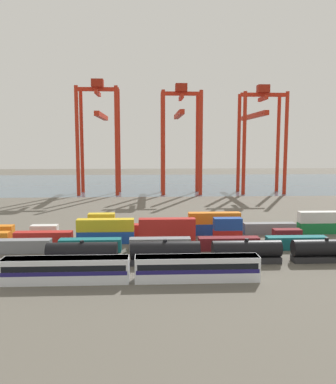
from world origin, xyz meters
name	(u,v)px	position (x,y,z in m)	size (l,w,h in m)	color
ground_plane	(149,213)	(0.00, 40.00, 0.00)	(420.00, 420.00, 0.00)	#5B564C
harbour_water	(149,183)	(0.00, 132.26, 0.00)	(400.00, 110.00, 0.01)	#475B6B
passenger_train	(132,268)	(-2.69, -19.77, 2.14)	(39.36, 3.14, 3.90)	silver
freight_tank_row	(246,251)	(17.30, -10.95, 2.08)	(70.37, 2.93, 4.39)	#232326
shipping_container_0	(20,246)	(-25.30, -2.34, 1.30)	(12.10, 2.44, 2.60)	slate
shipping_container_1	(90,245)	(-11.59, -2.34, 1.30)	(12.10, 2.44, 2.60)	#146066
shipping_container_2	(160,244)	(2.12, -2.34, 1.30)	(12.10, 2.44, 2.60)	slate
shipping_container_3	(229,244)	(15.83, -2.34, 1.30)	(12.10, 2.44, 2.60)	maroon
shipping_container_4	(296,243)	(29.54, -2.34, 1.30)	(12.10, 2.44, 2.60)	#146066
shipping_container_6	(43,238)	(-22.45, 4.51, 1.30)	(12.10, 2.44, 2.60)	#AD211C
shipping_container_7	(106,237)	(-9.33, 4.51, 1.30)	(12.10, 2.44, 2.60)	#1C4299
shipping_container_8	(105,225)	(-9.33, 4.51, 3.90)	(12.10, 2.44, 2.60)	gold
shipping_container_9	(167,236)	(3.80, 4.51, 1.30)	(12.10, 2.44, 2.60)	#AD211C
shipping_container_10	(167,224)	(3.80, 4.51, 3.90)	(12.10, 2.44, 2.60)	#AD211C
shipping_container_11	(227,236)	(16.93, 4.51, 1.30)	(6.04, 2.44, 2.60)	#AD211C
shipping_container_12	(228,224)	(16.93, 4.51, 3.90)	(6.04, 2.44, 2.60)	#1C4299
shipping_container_13	(287,235)	(30.06, 4.51, 1.30)	(6.04, 2.44, 2.60)	maroon
shipping_container_15	(45,231)	(-23.99, 11.36, 1.30)	(6.04, 2.44, 2.60)	silver
shipping_container_16	(102,230)	(-10.94, 11.36, 1.30)	(6.04, 2.44, 2.60)	orange
shipping_container_17	(102,219)	(-10.94, 11.36, 3.90)	(6.04, 2.44, 2.60)	gold
shipping_container_18	(158,229)	(2.10, 11.36, 1.30)	(12.10, 2.44, 2.60)	#AD211C
shipping_container_19	(214,229)	(15.15, 11.36, 1.30)	(12.10, 2.44, 2.60)	#1C4299
shipping_container_20	(214,218)	(15.15, 11.36, 3.90)	(12.10, 2.44, 2.60)	orange
shipping_container_21	(269,228)	(28.20, 11.36, 1.30)	(12.10, 2.44, 2.60)	slate
shipping_container_22	(324,228)	(41.25, 11.36, 1.30)	(12.10, 2.44, 2.60)	#197538
shipping_container_23	(324,217)	(41.25, 11.36, 3.90)	(12.10, 2.44, 2.60)	silver
gantry_crane_west	(99,126)	(-20.79, 91.52, 28.32)	(17.28, 37.05, 47.01)	red
gantry_crane_central	(180,127)	(13.50, 91.68, 27.92)	(16.83, 38.06, 45.46)	red
gantry_crane_east	(260,127)	(47.79, 92.39, 27.94)	(18.95, 41.84, 45.19)	red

